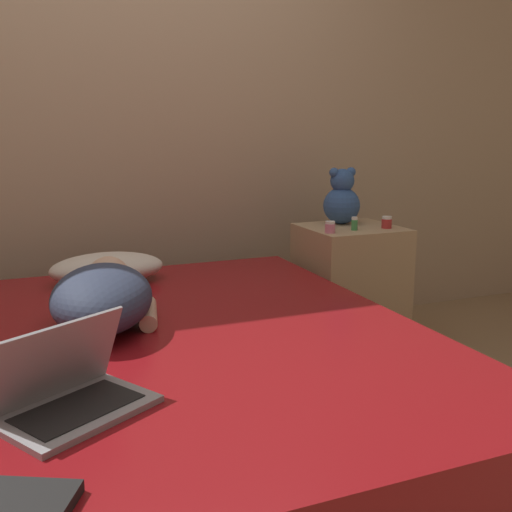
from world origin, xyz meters
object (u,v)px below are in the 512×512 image
bottle_green (354,224)px  bottle_pink (330,227)px  pillow (107,268)px  teddy_bear (342,200)px  laptop (70,392)px  bottle_red (387,222)px  person_lying (104,295)px  book (11,510)px

bottle_green → bottle_pink: 0.15m
bottle_pink → pillow: bearing=174.1°
pillow → teddy_bear: teddy_bear is taller
pillow → bottle_pink: size_ratio=8.60×
laptop → bottle_green: size_ratio=6.20×
bottle_red → bottle_green: size_ratio=0.91×
pillow → person_lying: person_lying is taller
bottle_green → book: (-1.59, -1.49, -0.19)m
teddy_bear → bottle_pink: 0.31m
pillow → book: size_ratio=1.91×
person_lying → bottle_red: bearing=29.5°
laptop → pillow: bearing=46.8°
pillow → bottle_green: bearing=-4.1°
teddy_bear → bottle_pink: bearing=-130.4°
bottle_red → book: bearing=-140.1°
bottle_red → book: bottle_red is taller
book → bottle_pink: bearing=45.5°
laptop → bottle_red: bottle_red is taller
person_lying → laptop: laptop is taller
bottle_pink → book: (-1.44, -1.47, -0.19)m
teddy_bear → bottle_red: teddy_bear is taller
bottle_green → book: bearing=-136.9°
teddy_bear → book: (-1.63, -1.69, -0.29)m
pillow → laptop: bearing=-102.4°
bottle_green → bottle_pink: bearing=-171.2°
person_lying → bottle_green: bottle_green is taller
person_lying → bottle_green: size_ratio=11.02×
bottle_pink → laptop: bearing=-140.0°
bottle_green → bottle_pink: (-0.15, -0.02, -0.00)m
bottle_pink → book: size_ratio=0.22×
laptop → bottle_red: bearing=3.4°
bottle_green → teddy_bear: bearing=78.4°
bottle_red → pillow: bearing=176.0°
laptop → book: (-0.14, -0.37, -0.04)m
laptop → teddy_bear: 2.01m
pillow → laptop: laptop is taller
pillow → teddy_bear: (1.23, 0.12, 0.23)m
book → person_lying: bearing=73.1°
teddy_bear → pillow: bearing=-174.6°
bottle_pink → book: bottle_pink is taller
teddy_bear → book: size_ratio=1.15×
bottle_green → pillow: bearing=175.9°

